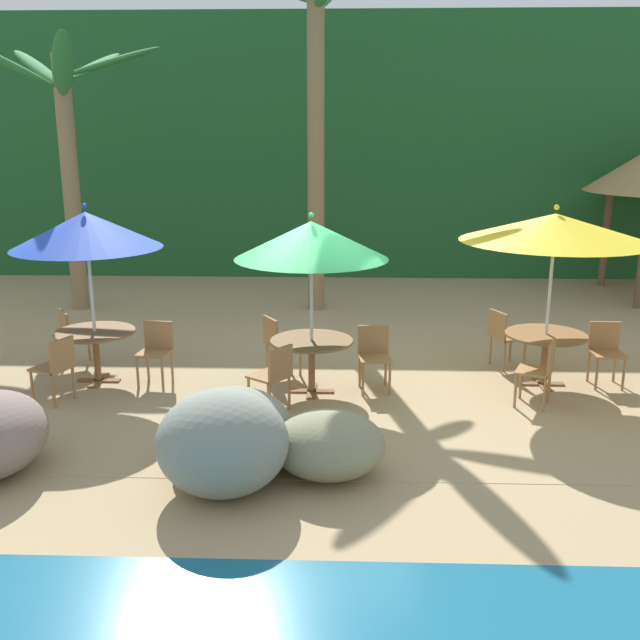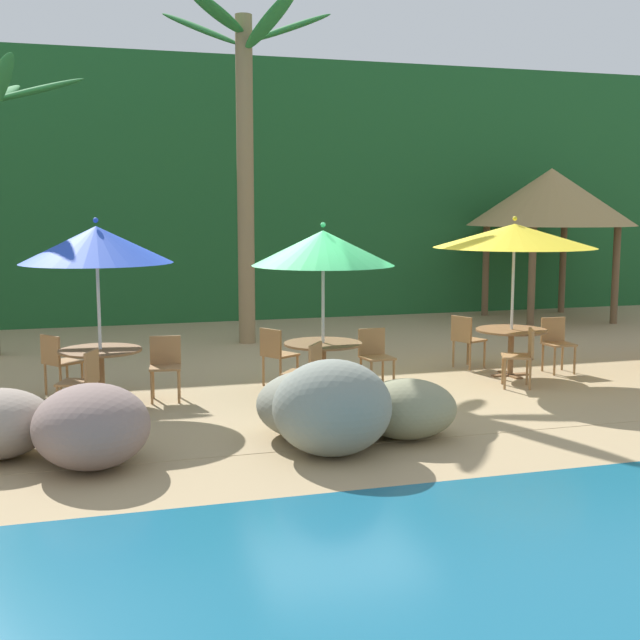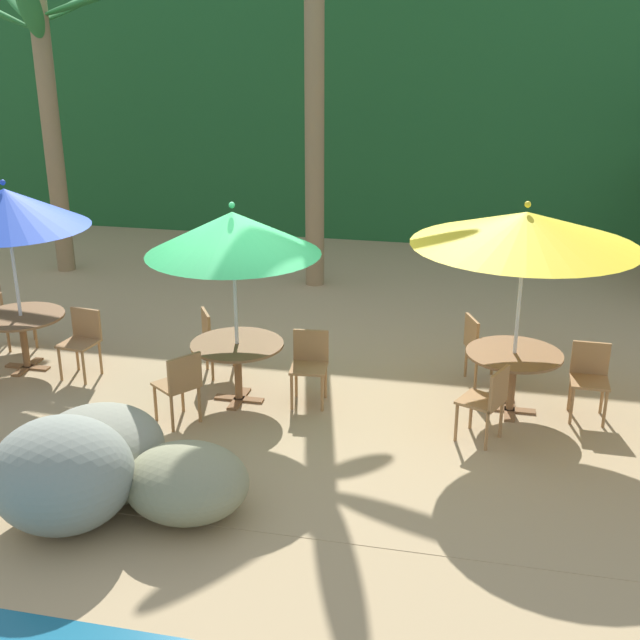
% 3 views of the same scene
% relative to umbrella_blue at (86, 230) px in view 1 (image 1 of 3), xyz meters
% --- Properties ---
extents(ground_plane, '(120.00, 120.00, 0.00)m').
position_rel_umbrella_blue_xyz_m(ground_plane, '(3.23, -0.26, -2.14)').
color(ground_plane, tan).
extents(terrace_deck, '(18.00, 5.20, 0.01)m').
position_rel_umbrella_blue_xyz_m(terrace_deck, '(3.23, -0.26, -2.13)').
color(terrace_deck, tan).
rests_on(terrace_deck, ground).
extents(foliage_backdrop, '(28.00, 2.40, 6.00)m').
position_rel_umbrella_blue_xyz_m(foliage_backdrop, '(3.23, 8.74, 0.86)').
color(foliage_backdrop, '#1E5628').
rests_on(foliage_backdrop, ground).
extents(rock_seawall, '(16.70, 3.16, 1.03)m').
position_rel_umbrella_blue_xyz_m(rock_seawall, '(1.07, -2.82, -1.75)').
color(rock_seawall, gray).
rests_on(rock_seawall, ground).
extents(umbrella_blue, '(2.00, 2.00, 2.49)m').
position_rel_umbrella_blue_xyz_m(umbrella_blue, '(0.00, 0.00, 0.00)').
color(umbrella_blue, silver).
rests_on(umbrella_blue, ground).
extents(dining_table_blue, '(1.10, 1.10, 0.74)m').
position_rel_umbrella_blue_xyz_m(dining_table_blue, '(-0.00, -0.00, -1.52)').
color(dining_table_blue, brown).
rests_on(dining_table_blue, ground).
extents(chair_blue_seaward, '(0.47, 0.48, 0.87)m').
position_rel_umbrella_blue_xyz_m(chair_blue_seaward, '(0.85, -0.02, -1.62)').
color(chair_blue_seaward, '#9E7042').
rests_on(chair_blue_seaward, ground).
extents(chair_blue_inland, '(0.59, 0.59, 0.87)m').
position_rel_umbrella_blue_xyz_m(chair_blue_inland, '(-0.57, 0.64, -1.62)').
color(chair_blue_inland, '#9E7042').
rests_on(chair_blue_inland, ground).
extents(chair_blue_left, '(0.55, 0.55, 0.87)m').
position_rel_umbrella_blue_xyz_m(chair_blue_left, '(-0.23, -0.82, -1.62)').
color(chair_blue_left, '#9E7042').
rests_on(chair_blue_left, ground).
extents(umbrella_green, '(1.99, 1.99, 2.42)m').
position_rel_umbrella_blue_xyz_m(umbrella_green, '(3.02, -0.32, -0.07)').
color(umbrella_green, silver).
rests_on(umbrella_green, ground).
extents(dining_table_green, '(1.10, 1.10, 0.74)m').
position_rel_umbrella_blue_xyz_m(dining_table_green, '(3.02, -0.32, -1.52)').
color(dining_table_green, brown).
rests_on(dining_table_green, ground).
extents(chair_green_seaward, '(0.46, 0.47, 0.87)m').
position_rel_umbrella_blue_xyz_m(chair_green_seaward, '(3.86, -0.15, -1.62)').
color(chair_green_seaward, '#9E7042').
rests_on(chair_green_seaward, ground).
extents(chair_green_inland, '(0.58, 0.58, 0.87)m').
position_rel_umbrella_blue_xyz_m(chair_green_inland, '(2.50, 0.36, -1.62)').
color(chair_green_inland, '#9E7042').
rests_on(chair_green_inland, ground).
extents(chair_green_left, '(0.59, 0.59, 0.87)m').
position_rel_umbrella_blue_xyz_m(chair_green_left, '(2.59, -1.06, -1.62)').
color(chair_green_left, '#9E7042').
rests_on(chair_green_left, ground).
extents(umbrella_yellow, '(2.49, 2.49, 2.49)m').
position_rel_umbrella_blue_xyz_m(umbrella_yellow, '(6.20, 0.08, 0.05)').
color(umbrella_yellow, silver).
rests_on(umbrella_yellow, ground).
extents(dining_table_yellow, '(1.10, 1.10, 0.74)m').
position_rel_umbrella_blue_xyz_m(dining_table_yellow, '(6.20, 0.08, -1.52)').
color(dining_table_yellow, brown).
rests_on(dining_table_yellow, ground).
extents(chair_yellow_seaward, '(0.43, 0.43, 0.87)m').
position_rel_umbrella_blue_xyz_m(chair_yellow_seaward, '(7.06, 0.15, -1.62)').
color(chair_yellow_seaward, '#9E7042').
rests_on(chair_yellow_seaward, ground).
extents(chair_yellow_inland, '(0.56, 0.55, 0.87)m').
position_rel_umbrella_blue_xyz_m(chair_yellow_inland, '(5.80, 0.83, -1.62)').
color(chair_yellow_inland, '#9E7042').
rests_on(chair_yellow_inland, ground).
extents(chair_yellow_left, '(0.56, 0.56, 0.87)m').
position_rel_umbrella_blue_xyz_m(chair_yellow_left, '(5.95, -0.74, -1.62)').
color(chair_yellow_left, '#9E7042').
rests_on(chair_yellow_left, ground).
extents(palm_tree_nearest, '(3.35, 3.43, 5.04)m').
position_rel_umbrella_blue_xyz_m(palm_tree_nearest, '(-1.76, 4.29, 1.24)').
color(palm_tree_nearest, olive).
rests_on(palm_tree_nearest, ground).
extents(palm_tree_second, '(3.26, 3.38, 6.39)m').
position_rel_umbrella_blue_xyz_m(palm_tree_second, '(2.89, 4.40, 2.04)').
color(palm_tree_second, olive).
rests_on(palm_tree_second, ground).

